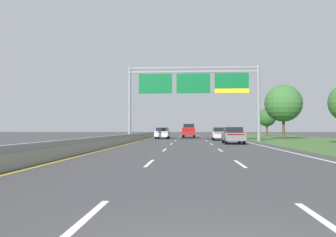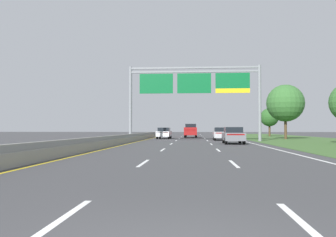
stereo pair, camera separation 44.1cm
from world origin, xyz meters
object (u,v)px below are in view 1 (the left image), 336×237
(overhead_sign_gantry, at_px, (193,87))
(car_silver_right_lane_sedan, at_px, (220,134))
(car_grey_right_lane_sedan, at_px, (233,135))
(roadside_tree_distant, at_px, (267,117))
(pickup_truck_red, at_px, (189,131))
(roadside_tree_far, at_px, (283,103))
(car_white_left_lane_sedan, at_px, (163,133))

(overhead_sign_gantry, bearing_deg, car_silver_right_lane_sedan, 46.71)
(car_grey_right_lane_sedan, relative_size, roadside_tree_distant, 0.85)
(overhead_sign_gantry, relative_size, pickup_truck_red, 2.78)
(car_grey_right_lane_sedan, bearing_deg, roadside_tree_far, -29.71)
(car_white_left_lane_sedan, relative_size, roadside_tree_far, 0.60)
(pickup_truck_red, relative_size, roadside_tree_far, 0.73)
(car_white_left_lane_sedan, distance_m, car_grey_right_lane_sedan, 17.76)
(pickup_truck_red, xyz_separation_m, car_silver_right_lane_sedan, (3.81, -12.89, -0.26))
(car_white_left_lane_sedan, height_order, roadside_tree_distant, roadside_tree_distant)
(roadside_tree_far, height_order, roadside_tree_distant, roadside_tree_far)
(car_white_left_lane_sedan, relative_size, roadside_tree_distant, 0.86)
(pickup_truck_red, relative_size, roadside_tree_distant, 1.05)
(car_white_left_lane_sedan, height_order, car_silver_right_lane_sedan, same)
(roadside_tree_far, bearing_deg, car_white_left_lane_sedan, 176.96)
(car_grey_right_lane_sedan, distance_m, roadside_tree_distant, 33.39)
(car_grey_right_lane_sedan, bearing_deg, pickup_truck_red, 10.82)
(overhead_sign_gantry, bearing_deg, car_white_left_lane_sedan, 114.17)
(roadside_tree_far, bearing_deg, roadside_tree_distant, 85.04)
(car_white_left_lane_sedan, bearing_deg, roadside_tree_far, -91.48)
(pickup_truck_red, height_order, car_white_left_lane_sedan, pickup_truck_red)
(roadside_tree_far, bearing_deg, pickup_truck_red, 148.84)
(pickup_truck_red, distance_m, car_silver_right_lane_sedan, 13.45)
(overhead_sign_gantry, relative_size, car_grey_right_lane_sedan, 3.41)
(car_white_left_lane_sedan, xyz_separation_m, roadside_tree_distant, (18.07, 15.76, 2.67))
(car_grey_right_lane_sedan, xyz_separation_m, car_silver_right_lane_sedan, (-0.37, 9.95, 0.00))
(overhead_sign_gantry, height_order, roadside_tree_distant, overhead_sign_gantry)
(roadside_tree_far, xyz_separation_m, roadside_tree_distant, (1.45, 16.65, -1.39))
(pickup_truck_red, bearing_deg, car_grey_right_lane_sedan, -169.12)
(roadside_tree_far, distance_m, roadside_tree_distant, 16.77)
(car_silver_right_lane_sedan, distance_m, roadside_tree_far, 11.20)
(overhead_sign_gantry, xyz_separation_m, pickup_truck_red, (-0.53, 16.37, -5.09))
(car_white_left_lane_sedan, distance_m, roadside_tree_far, 17.14)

